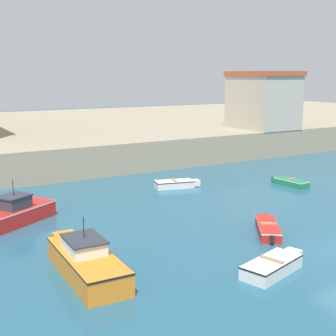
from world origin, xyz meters
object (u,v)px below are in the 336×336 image
Objects in this scene: motorboat_orange_7 at (85,260)px; motorboat_red_3 at (15,213)px; dinghy_white_2 at (273,265)px; dinghy_green_6 at (290,182)px; harbor_shed_near_wharf at (263,100)px; dinghy_white_5 at (176,184)px; dinghy_red_0 at (268,228)px.

motorboat_red_3 is at bearing 96.62° from motorboat_orange_7.
dinghy_white_2 reaches higher than dinghy_green_6.
dinghy_white_5 is at bearing -151.10° from harbor_shed_near_wharf.
motorboat_orange_7 is (-10.22, -0.04, 0.33)m from dinghy_red_0.
harbor_shed_near_wharf reaches higher than dinghy_white_2.
motorboat_red_3 is (-11.21, 8.49, 0.32)m from dinghy_red_0.
dinghy_green_6 is at bearing -25.84° from dinghy_white_5.
motorboat_orange_7 is (-19.27, -7.50, 0.36)m from dinghy_green_6.
motorboat_orange_7 is at bearing -83.38° from motorboat_red_3.
harbor_shed_near_wharf is (20.72, 24.24, 5.36)m from dinghy_white_2.
harbor_shed_near_wharf reaches higher than motorboat_red_3.
motorboat_orange_7 reaches higher than dinghy_white_5.
dinghy_white_2 reaches higher than dinghy_red_0.
motorboat_red_3 is 0.81× the size of motorboat_orange_7.
motorboat_orange_7 is at bearing 150.80° from dinghy_white_2.
motorboat_orange_7 is 0.93× the size of harbor_shed_near_wharf.
dinghy_white_5 is (1.13, 11.29, -0.00)m from dinghy_red_0.
dinghy_white_5 is at bearing 73.90° from dinghy_white_2.
dinghy_red_0 is at bearing -37.11° from motorboat_red_3.
motorboat_red_3 reaches higher than dinghy_white_2.
dinghy_green_6 is (9.05, 7.46, -0.03)m from dinghy_red_0.
harbor_shed_near_wharf is at bearing 22.41° from motorboat_red_3.
dinghy_white_5 is at bearing 12.82° from motorboat_red_3.
harbor_shed_near_wharf is at bearing 49.47° from dinghy_white_2.
dinghy_white_5 is 19.41m from harbor_shed_near_wharf.
dinghy_red_0 is 5.11m from dinghy_white_2.
dinghy_green_6 is 20.68m from motorboat_orange_7.
dinghy_white_2 is (-3.27, -3.93, 0.03)m from dinghy_red_0.
dinghy_white_2 is 0.55× the size of harbor_shed_near_wharf.
dinghy_white_2 is at bearing -57.38° from motorboat_red_3.
motorboat_orange_7 is 34.72m from harbor_shed_near_wharf.
harbor_shed_near_wharf is (17.45, 20.31, 5.39)m from dinghy_red_0.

